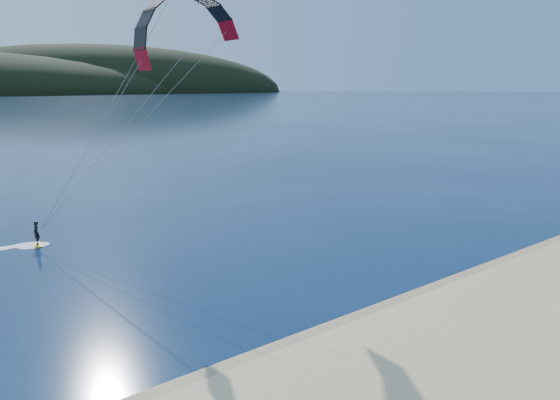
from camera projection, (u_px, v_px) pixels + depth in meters
name	position (u px, v px, depth m)	size (l,w,h in m)	color
ground	(420.00, 388.00, 18.33)	(1800.00, 1800.00, 0.00)	#071839
wet_sand	(334.00, 338.00, 21.80)	(220.00, 2.50, 0.10)	#928055
kitesurfer_near	(180.00, 56.00, 34.39)	(24.58, 7.07, 16.88)	gold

